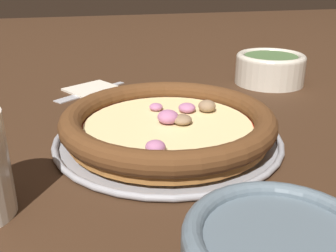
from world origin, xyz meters
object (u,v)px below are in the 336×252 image
(bowl_far, at_px, (270,67))
(pizza_tray, at_px, (168,139))
(fork, at_px, (88,92))
(pizza, at_px, (168,123))
(napkin, at_px, (99,90))

(bowl_far, bearing_deg, pizza_tray, -49.41)
(pizza_tray, xyz_separation_m, fork, (-0.25, -0.10, -0.00))
(bowl_far, xyz_separation_m, fork, (-0.02, -0.37, -0.03))
(pizza, bearing_deg, fork, -158.94)
(pizza_tray, distance_m, fork, 0.27)
(pizza_tray, xyz_separation_m, pizza, (-0.00, 0.00, 0.02))
(pizza_tray, bearing_deg, pizza, 94.97)
(fork, bearing_deg, pizza_tray, 73.43)
(napkin, distance_m, fork, 0.02)
(pizza, relative_size, bowl_far, 2.10)
(bowl_far, bearing_deg, fork, -92.74)
(pizza_tray, distance_m, bowl_far, 0.36)
(napkin, bearing_deg, pizza, 16.57)
(pizza, distance_m, bowl_far, 0.36)
(bowl_far, xyz_separation_m, napkin, (-0.02, -0.35, -0.03))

